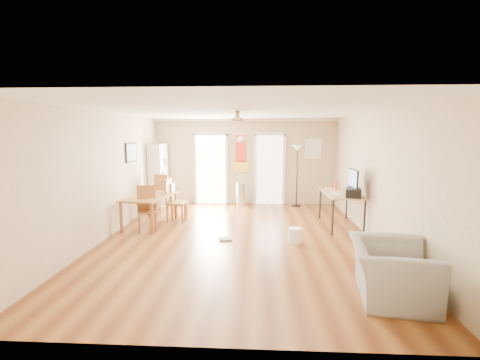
# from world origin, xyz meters

# --- Properties ---
(floor) EXTENTS (7.00, 7.00, 0.00)m
(floor) POSITION_xyz_m (0.00, 0.00, 0.00)
(floor) COLOR brown
(floor) RESTS_ON ground
(ceiling) EXTENTS (5.50, 7.00, 0.00)m
(ceiling) POSITION_xyz_m (0.00, 0.00, 2.60)
(ceiling) COLOR silver
(ceiling) RESTS_ON floor
(wall_back) EXTENTS (5.50, 0.04, 2.60)m
(wall_back) POSITION_xyz_m (0.00, 3.50, 1.30)
(wall_back) COLOR beige
(wall_back) RESTS_ON floor
(wall_front) EXTENTS (5.50, 0.04, 2.60)m
(wall_front) POSITION_xyz_m (0.00, -3.50, 1.30)
(wall_front) COLOR beige
(wall_front) RESTS_ON floor
(wall_left) EXTENTS (0.04, 7.00, 2.60)m
(wall_left) POSITION_xyz_m (-2.75, 0.00, 1.30)
(wall_left) COLOR beige
(wall_left) RESTS_ON floor
(wall_right) EXTENTS (0.04, 7.00, 2.60)m
(wall_right) POSITION_xyz_m (2.75, 0.00, 1.30)
(wall_right) COLOR beige
(wall_right) RESTS_ON floor
(crown_molding) EXTENTS (5.50, 7.00, 0.08)m
(crown_molding) POSITION_xyz_m (0.00, 0.00, 2.56)
(crown_molding) COLOR white
(crown_molding) RESTS_ON wall_back
(kitchen_doorway) EXTENTS (0.90, 0.10, 2.10)m
(kitchen_doorway) POSITION_xyz_m (-1.05, 3.48, 1.05)
(kitchen_doorway) COLOR white
(kitchen_doorway) RESTS_ON wall_back
(bathroom_doorway) EXTENTS (0.80, 0.10, 2.10)m
(bathroom_doorway) POSITION_xyz_m (0.75, 3.48, 1.05)
(bathroom_doorway) COLOR white
(bathroom_doorway) RESTS_ON wall_back
(wall_decal) EXTENTS (0.46, 0.03, 1.10)m
(wall_decal) POSITION_xyz_m (-0.13, 3.48, 1.55)
(wall_decal) COLOR red
(wall_decal) RESTS_ON wall_back
(ac_grille) EXTENTS (0.50, 0.04, 0.60)m
(ac_grille) POSITION_xyz_m (2.05, 3.47, 1.70)
(ac_grille) COLOR white
(ac_grille) RESTS_ON wall_back
(framed_poster) EXTENTS (0.04, 0.66, 0.48)m
(framed_poster) POSITION_xyz_m (-2.73, 1.40, 1.70)
(framed_poster) COLOR black
(framed_poster) RESTS_ON wall_left
(ceiling_fan) EXTENTS (1.24, 1.24, 0.20)m
(ceiling_fan) POSITION_xyz_m (0.00, -0.30, 2.43)
(ceiling_fan) COLOR #593819
(ceiling_fan) RESTS_ON ceiling
(bookshelf) EXTENTS (0.46, 0.87, 1.85)m
(bookshelf) POSITION_xyz_m (-2.54, 2.96, 0.93)
(bookshelf) COLOR silver
(bookshelf) RESTS_ON floor
(dining_table) EXTENTS (1.06, 1.54, 0.71)m
(dining_table) POSITION_xyz_m (-2.15, 0.94, 0.36)
(dining_table) COLOR #A57335
(dining_table) RESTS_ON floor
(dining_chair_right_a) EXTENTS (0.39, 0.39, 0.91)m
(dining_chair_right_a) POSITION_xyz_m (-1.60, 1.58, 0.45)
(dining_chair_right_a) COLOR #AB7037
(dining_chair_right_a) RESTS_ON floor
(dining_chair_right_b) EXTENTS (0.46, 0.46, 1.06)m
(dining_chair_right_b) POSITION_xyz_m (-1.60, 1.29, 0.53)
(dining_chair_right_b) COLOR #AD7937
(dining_chair_right_b) RESTS_ON floor
(dining_chair_near) EXTENTS (0.53, 0.53, 1.00)m
(dining_chair_near) POSITION_xyz_m (-2.06, 0.45, 0.50)
(dining_chair_near) COLOR #A56135
(dining_chair_near) RESTS_ON floor
(dining_chair_far) EXTENTS (0.53, 0.53, 1.05)m
(dining_chair_far) POSITION_xyz_m (-2.19, 2.39, 0.52)
(dining_chair_far) COLOR #9E6533
(dining_chair_far) RESTS_ON floor
(trash_can) EXTENTS (0.35, 0.35, 0.69)m
(trash_can) POSITION_xyz_m (-0.09, 3.16, 0.35)
(trash_can) COLOR silver
(trash_can) RESTS_ON floor
(torchiere_lamp) EXTENTS (0.40, 0.40, 1.83)m
(torchiere_lamp) POSITION_xyz_m (1.55, 3.19, 0.91)
(torchiere_lamp) COLOR black
(torchiere_lamp) RESTS_ON floor
(computer_desk) EXTENTS (0.75, 1.50, 0.80)m
(computer_desk) POSITION_xyz_m (2.33, 1.07, 0.40)
(computer_desk) COLOR tan
(computer_desk) RESTS_ON floor
(imac) EXTENTS (0.09, 0.64, 0.60)m
(imac) POSITION_xyz_m (2.47, 0.65, 1.10)
(imac) COLOR black
(imac) RESTS_ON computer_desk
(keyboard) EXTENTS (0.22, 0.39, 0.01)m
(keyboard) POSITION_xyz_m (2.20, 0.95, 0.81)
(keyboard) COLOR silver
(keyboard) RESTS_ON computer_desk
(printer) EXTENTS (0.39, 0.43, 0.19)m
(printer) POSITION_xyz_m (2.45, 0.54, 0.90)
(printer) COLOR black
(printer) RESTS_ON computer_desk
(orange_bottle) EXTENTS (0.08, 0.08, 0.21)m
(orange_bottle) POSITION_xyz_m (2.30, 1.52, 0.91)
(orange_bottle) COLOR #E25514
(orange_bottle) RESTS_ON computer_desk
(wastebasket_a) EXTENTS (0.29, 0.29, 0.30)m
(wastebasket_a) POSITION_xyz_m (1.14, -0.17, 0.15)
(wastebasket_a) COLOR white
(wastebasket_a) RESTS_ON floor
(floor_cloth) EXTENTS (0.29, 0.25, 0.04)m
(floor_cloth) POSITION_xyz_m (-0.27, -0.07, 0.02)
(floor_cloth) COLOR #A4A49E
(floor_cloth) RESTS_ON floor
(armchair) EXTENTS (1.16, 1.28, 0.74)m
(armchair) POSITION_xyz_m (2.15, -2.35, 0.37)
(armchair) COLOR gray
(armchair) RESTS_ON floor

